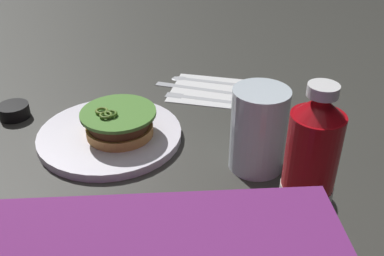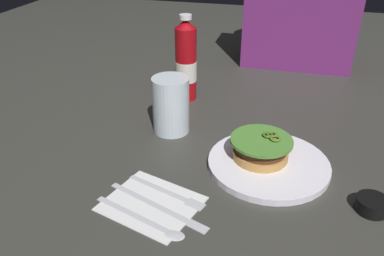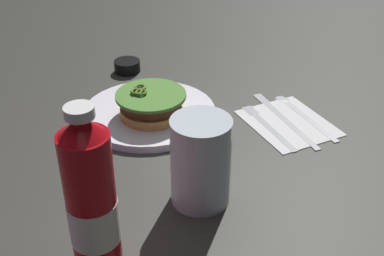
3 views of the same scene
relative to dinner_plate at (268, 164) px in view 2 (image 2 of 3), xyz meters
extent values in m
plane|color=#363630|center=(0.01, 0.07, -0.01)|extent=(3.00, 3.00, 0.00)
cylinder|color=white|center=(0.00, 0.00, 0.00)|extent=(0.26, 0.26, 0.01)
cylinder|color=#C68C47|center=(-0.02, 0.01, 0.02)|extent=(0.12, 0.12, 0.02)
cylinder|color=#512D19|center=(-0.02, 0.01, 0.03)|extent=(0.11, 0.11, 0.02)
cylinder|color=red|center=(-0.02, 0.01, 0.04)|extent=(0.10, 0.10, 0.01)
cylinder|color=#4C8432|center=(-0.02, 0.01, 0.05)|extent=(0.13, 0.13, 0.01)
torus|color=#4D6E22|center=(0.00, 0.03, 0.06)|extent=(0.02, 0.02, 0.01)
torus|color=#587324|center=(0.01, 0.01, 0.06)|extent=(0.02, 0.02, 0.01)
torus|color=#436B1F|center=(-0.01, 0.02, 0.06)|extent=(0.02, 0.02, 0.01)
cylinder|color=#A90B12|center=(-0.26, 0.29, 0.10)|extent=(0.06, 0.06, 0.20)
cone|color=#A90B12|center=(-0.26, 0.29, 0.21)|extent=(0.05, 0.05, 0.02)
cylinder|color=white|center=(-0.26, 0.29, 0.23)|extent=(0.03, 0.03, 0.01)
cylinder|color=white|center=(-0.26, 0.29, 0.08)|extent=(0.06, 0.06, 0.06)
cylinder|color=silver|center=(-0.25, 0.10, 0.06)|extent=(0.09, 0.09, 0.14)
cylinder|color=black|center=(0.19, -0.09, 0.01)|extent=(0.06, 0.06, 0.03)
cube|color=white|center=(-0.20, -0.18, -0.01)|extent=(0.20, 0.18, 0.00)
cube|color=silver|center=(-0.21, -0.22, 0.00)|extent=(0.18, 0.07, 0.00)
ellipsoid|color=silver|center=(-0.14, -0.24, 0.00)|extent=(0.04, 0.03, 0.00)
cube|color=silver|center=(-0.20, -0.18, 0.00)|extent=(0.19, 0.08, 0.00)
cube|color=silver|center=(-0.12, -0.21, 0.00)|extent=(0.08, 0.04, 0.00)
cube|color=silver|center=(-0.19, -0.14, 0.00)|extent=(0.17, 0.07, 0.00)
cube|color=silver|center=(-0.12, -0.16, 0.00)|extent=(0.04, 0.03, 0.00)
cube|color=#70266E|center=(0.03, 0.65, 0.17)|extent=(0.36, 0.15, 0.35)
camera|label=1|loc=(-0.10, 0.68, 0.43)|focal=41.31mm
camera|label=2|loc=(0.02, -0.70, 0.47)|focal=36.35mm
camera|label=3|loc=(-0.67, 0.51, 0.49)|focal=46.78mm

